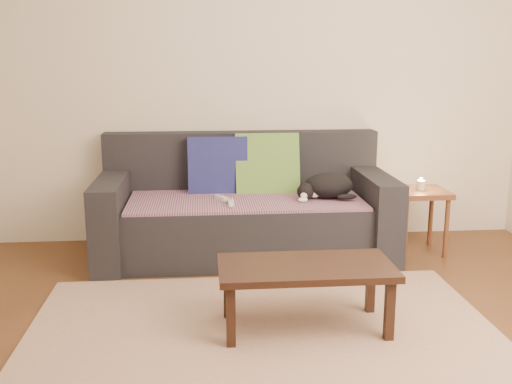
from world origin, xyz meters
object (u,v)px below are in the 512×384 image
wii_remote_b (231,203)px  side_table (420,201)px  coffee_table (306,273)px  sofa (245,213)px  wii_remote_a (222,198)px  cat (327,186)px

wii_remote_b → side_table: bearing=-82.5°
coffee_table → sofa: bearing=99.8°
wii_remote_a → wii_remote_b: 0.15m
wii_remote_a → coffee_table: (0.40, -1.18, -0.13)m
wii_remote_a → coffee_table: bearing=171.2°
sofa → cat: 0.63m
sofa → side_table: sofa is taller
sofa → side_table: size_ratio=4.41×
cat → wii_remote_b: cat is taller
cat → coffee_table: 1.26m
sofa → cat: size_ratio=4.59×
sofa → wii_remote_b: 0.32m
cat → wii_remote_b: (-0.70, -0.14, -0.07)m
wii_remote_a → coffee_table: 1.26m
sofa → wii_remote_b: sofa is taller
wii_remote_b → coffee_table: bearing=-161.9°
wii_remote_b → side_table: (1.41, 0.19, -0.06)m
cat → coffee_table: cat is taller
sofa → coffee_table: sofa is taller
wii_remote_b → coffee_table: size_ratio=0.16×
side_table → coffee_table: size_ratio=0.52×
wii_remote_a → side_table: size_ratio=0.31×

